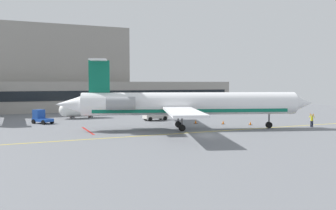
{
  "coord_description": "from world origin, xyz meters",
  "views": [
    {
      "loc": [
        -20.86,
        -37.17,
        6.4
      ],
      "look_at": [
        0.33,
        11.57,
        3.0
      ],
      "focal_mm": 37.54,
      "sensor_mm": 36.0,
      "label": 1
    }
  ],
  "objects": [
    {
      "name": "safety_cone_bravo",
      "position": [
        11.54,
        6.16,
        0.25
      ],
      "size": [
        0.47,
        0.47,
        0.55
      ],
      "color": "orange",
      "rests_on": "ground"
    },
    {
      "name": "terminal_building",
      "position": [
        -9.66,
        47.36,
        7.54
      ],
      "size": [
        70.71,
        13.43,
        19.52
      ],
      "color": "gray",
      "rests_on": "ground"
    },
    {
      "name": "baggage_tug",
      "position": [
        0.45,
        18.06,
        0.89
      ],
      "size": [
        4.36,
        2.39,
        1.91
      ],
      "color": "silver",
      "rests_on": "ground"
    },
    {
      "name": "ground",
      "position": [
        -0.0,
        0.0,
        -0.05
      ],
      "size": [
        120.0,
        120.0,
        0.11
      ],
      "color": "slate"
    },
    {
      "name": "regional_jet",
      "position": [
        0.52,
        5.76,
        3.48
      ],
      "size": [
        34.61,
        27.45,
        9.44
      ],
      "color": "white",
      "rests_on": "ground"
    },
    {
      "name": "pushback_tractor",
      "position": [
        -17.32,
        20.87,
        0.97
      ],
      "size": [
        3.27,
        3.58,
        2.15
      ],
      "color": "#1E4CB2",
      "rests_on": "ground"
    },
    {
      "name": "fuel_tank",
      "position": [
        -10.12,
        26.71,
        1.54
      ],
      "size": [
        7.79,
        2.69,
        2.78
      ],
      "color": "white",
      "rests_on": "ground"
    },
    {
      "name": "marshaller",
      "position": [
        18.08,
        0.55,
        1.01
      ],
      "size": [
        0.7,
        0.6,
        1.98
      ],
      "color": "#191E33",
      "rests_on": "ground"
    },
    {
      "name": "safety_cone_alpha",
      "position": [
        4.85,
        11.13,
        0.25
      ],
      "size": [
        0.47,
        0.47,
        0.55
      ],
      "color": "orange",
      "rests_on": "ground"
    },
    {
      "name": "safety_cone_charlie",
      "position": [
        8.37,
        8.75,
        0.25
      ],
      "size": [
        0.47,
        0.47,
        0.55
      ],
      "color": "orange",
      "rests_on": "ground"
    }
  ]
}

